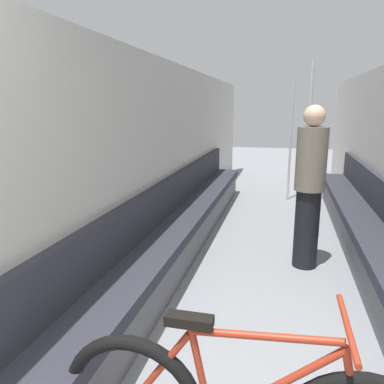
# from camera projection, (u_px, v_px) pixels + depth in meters

# --- Properties ---
(wall_left) EXTENTS (0.10, 10.65, 2.13)m
(wall_left) POSITION_uv_depth(u_px,v_px,m) (166.00, 157.00, 4.34)
(wall_left) COLOR beige
(wall_left) RESTS_ON ground
(bench_seat_row_left) EXTENTS (0.43, 6.06, 0.85)m
(bench_seat_row_left) POSITION_uv_depth(u_px,v_px,m) (185.00, 224.00, 4.40)
(bench_seat_row_left) COLOR #5B5B60
(bench_seat_row_left) RESTS_ON ground
(bench_seat_row_right) EXTENTS (0.43, 6.06, 0.85)m
(bench_seat_row_right) POSITION_uv_depth(u_px,v_px,m) (371.00, 238.00, 3.92)
(bench_seat_row_right) COLOR #5B5B60
(bench_seat_row_right) RESTS_ON ground
(grab_pole_near) EXTENTS (0.08, 0.08, 2.11)m
(grab_pole_near) POSITION_uv_depth(u_px,v_px,m) (306.00, 162.00, 4.22)
(grab_pole_near) COLOR gray
(grab_pole_near) RESTS_ON ground
(grab_pole_far) EXTENTS (0.08, 0.08, 2.11)m
(grab_pole_far) POSITION_uv_depth(u_px,v_px,m) (291.00, 142.00, 6.52)
(grab_pole_far) COLOR gray
(grab_pole_far) RESTS_ON ground
(passenger_standing) EXTENTS (0.30, 0.30, 1.65)m
(passenger_standing) POSITION_uv_depth(u_px,v_px,m) (309.00, 186.00, 3.75)
(passenger_standing) COLOR black
(passenger_standing) RESTS_ON ground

